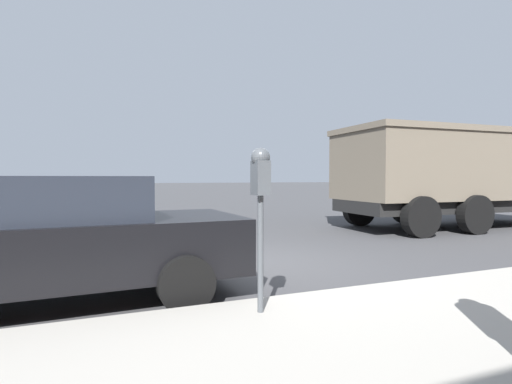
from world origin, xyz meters
name	(u,v)px	position (x,y,z in m)	size (l,w,h in m)	color
ground_plane	(243,266)	(0.00, 0.00, 0.00)	(220.00, 220.00, 0.00)	#424244
parking_meter	(260,187)	(-2.65, 0.77, 1.41)	(0.21, 0.19, 1.64)	#4C5156
car_black	(46,238)	(-1.09, 2.84, 0.80)	(2.13, 4.54, 1.51)	black
dump_truck	(453,172)	(2.60, -7.66, 1.66)	(3.15, 7.32, 2.89)	black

